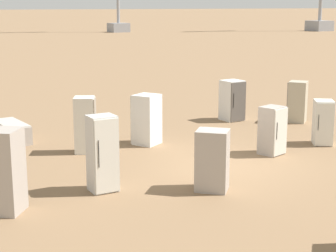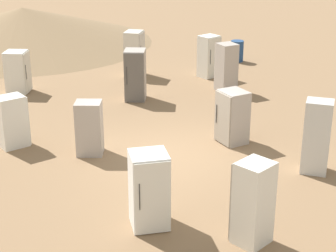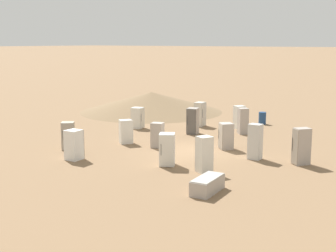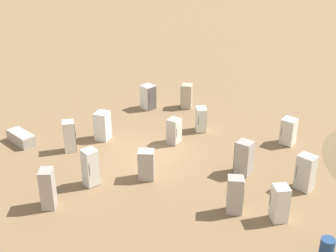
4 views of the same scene
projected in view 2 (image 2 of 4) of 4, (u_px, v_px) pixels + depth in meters
The scene contains 14 objects.
ground_plane at pixel (166, 156), 15.07m from camera, with size 1000.00×1000.00×0.00m, color #846647.
dirt_mound at pixel (24, 25), 27.38m from camera, with size 12.54×12.54×1.73m.
discarded_fridge_0 at pixel (226, 68), 20.12m from camera, with size 0.90×0.90×1.74m.
discarded_fridge_1 at pixel (317, 137), 13.84m from camera, with size 0.66×0.62×1.88m.
discarded_fridge_2 at pixel (12, 121), 15.44m from camera, with size 0.91×0.95×1.45m.
discarded_fridge_3 at pixel (209, 56), 21.83m from camera, with size 0.91×0.91×1.63m.
discarded_fridge_5 at pixel (134, 54), 21.99m from camera, with size 0.74×0.84×1.77m.
discarded_fridge_7 at pixel (232, 117), 15.68m from camera, with size 1.03×1.02×1.51m.
discarded_fridge_8 at pixel (253, 203), 10.88m from camera, with size 0.85×0.86×1.73m.
discarded_fridge_9 at pixel (89, 128), 14.95m from camera, with size 0.83×0.80×1.47m.
discarded_fridge_10 at pixel (135, 75), 19.20m from camera, with size 0.87×0.93×1.75m.
discarded_fridge_13 at pixel (149, 190), 11.47m from camera, with size 1.03×1.03×1.64m.
discarded_fridge_14 at pixel (18, 72), 20.01m from camera, with size 0.92×0.90×1.50m.
rusty_barrel at pixel (237, 51), 24.18m from camera, with size 0.55×0.55×0.91m.
Camera 2 is at (-4.48, 13.00, 6.21)m, focal length 60.00 mm.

